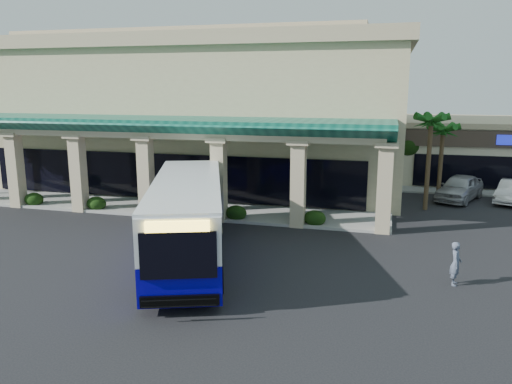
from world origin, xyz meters
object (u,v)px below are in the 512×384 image
(pedestrian, at_px, (456,264))
(car_white, at_px, (512,192))
(car_silver, at_px, (460,188))
(transit_bus, at_px, (188,219))

(pedestrian, xyz_separation_m, car_white, (5.31, 15.86, -0.13))
(car_silver, bearing_deg, car_white, 28.01)
(transit_bus, distance_m, car_white, 22.67)
(car_silver, bearing_deg, transit_bus, -106.40)
(car_silver, bearing_deg, pedestrian, -73.13)
(pedestrian, height_order, car_silver, car_silver)
(transit_bus, distance_m, car_silver, 20.25)
(pedestrian, bearing_deg, car_silver, -0.21)
(car_silver, relative_size, car_white, 1.15)
(transit_bus, bearing_deg, car_silver, 29.49)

